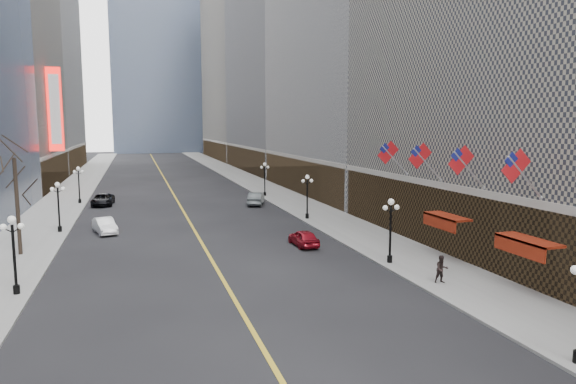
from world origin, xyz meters
TOP-DOWN VIEW (x-y plane):
  - sidewalk_east at (14.00, 70.00)m, footprint 6.00×230.00m
  - sidewalk_west at (-14.00, 70.00)m, footprint 6.00×230.00m
  - lane_line at (0.00, 80.00)m, footprint 0.25×200.00m
  - bldg_east_c at (29.88, 106.00)m, footprint 26.60×40.60m
  - bldg_east_d at (29.90, 149.00)m, footprint 26.60×46.60m
  - streetlamp_east_1 at (11.80, 30.00)m, footprint 1.26×0.44m
  - streetlamp_east_2 at (11.80, 48.00)m, footprint 1.26×0.44m
  - streetlamp_east_3 at (11.80, 66.00)m, footprint 1.26×0.44m
  - streetlamp_west_1 at (-11.80, 30.00)m, footprint 1.26×0.44m
  - streetlamp_west_2 at (-11.80, 48.00)m, footprint 1.26×0.44m
  - streetlamp_west_3 at (-11.80, 66.00)m, footprint 1.26×0.44m
  - flag_2 at (15.31, 22.00)m, footprint 2.87×0.12m
  - flag_3 at (15.31, 27.00)m, footprint 2.87×0.12m
  - flag_4 at (15.31, 32.00)m, footprint 2.87×0.12m
  - flag_5 at (15.31, 37.00)m, footprint 2.87×0.12m
  - awning_b at (16.11, 22.00)m, footprint 1.40×4.00m
  - awning_c at (16.11, 30.00)m, footprint 1.40×4.00m
  - theatre_marquee at (-15.88, 80.00)m, footprint 2.00×0.55m
  - tree_west_far at (-13.50, 40.00)m, footprint 3.60×3.60m
  - car_nb_mid at (-7.90, 46.84)m, footprint 2.50×4.46m
  - car_nb_far at (-9.00, 64.25)m, footprint 2.70×5.31m
  - car_sb_mid at (7.77, 37.04)m, footprint 1.76×4.01m
  - car_sb_far at (9.00, 59.26)m, footprint 3.13×5.04m
  - ped_east_walk at (12.58, 24.85)m, footprint 0.88×0.56m

SIDE VIEW (x-z plane):
  - lane_line at x=0.00m, z-range 0.00..0.02m
  - sidewalk_east at x=14.00m, z-range 0.00..0.15m
  - sidewalk_west at x=-14.00m, z-range 0.00..0.15m
  - car_sb_mid at x=7.77m, z-range 0.00..1.34m
  - car_nb_mid at x=-7.90m, z-range 0.00..1.39m
  - car_nb_far at x=-9.00m, z-range 0.00..1.44m
  - car_sb_far at x=9.00m, z-range 0.00..1.57m
  - ped_east_walk at x=12.58m, z-range 0.15..1.86m
  - streetlamp_east_1 at x=11.80m, z-range 0.64..5.16m
  - streetlamp_east_2 at x=11.80m, z-range 0.64..5.16m
  - streetlamp_east_3 at x=11.80m, z-range 0.64..5.16m
  - streetlamp_west_1 at x=-11.80m, z-range 0.64..5.16m
  - streetlamp_west_2 at x=-11.80m, z-range 0.64..5.16m
  - streetlamp_west_3 at x=-11.80m, z-range 0.64..5.16m
  - awning_b at x=16.11m, z-range 2.62..3.54m
  - awning_c at x=16.11m, z-range 2.62..3.54m
  - tree_west_far at x=-13.50m, z-range 2.28..10.20m
  - flag_2 at x=15.31m, z-range 5.85..8.72m
  - flag_3 at x=15.31m, z-range 5.85..8.72m
  - flag_4 at x=15.31m, z-range 5.85..8.72m
  - flag_5 at x=15.31m, z-range 5.85..8.72m
  - theatre_marquee at x=-15.88m, z-range 6.00..18.00m
  - bldg_east_c at x=29.88m, z-range -0.22..48.58m
  - bldg_east_d at x=29.90m, z-range -0.23..62.57m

